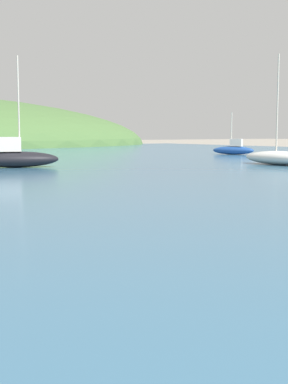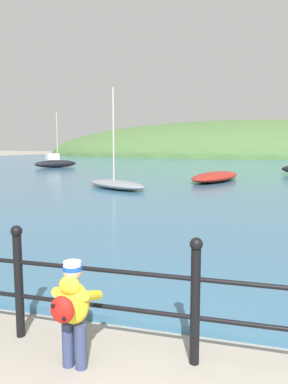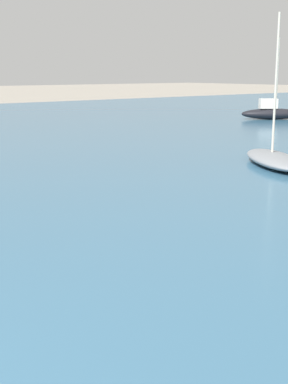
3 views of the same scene
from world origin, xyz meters
TOP-DOWN VIEW (x-y plane):
  - water at (0.00, 32.00)m, footprint 80.00×60.00m
  - far_hillside at (0.00, 66.80)m, footprint 73.68×40.52m
  - iron_railing at (0.05, 1.50)m, footprint 7.56×0.12m
  - child_in_coat at (-1.00, 1.12)m, footprint 0.38×0.53m
  - boat_twin_mast at (-15.15, 26.36)m, footprint 3.09×3.52m
  - boat_nearest_quay at (-5.12, 13.60)m, footprint 3.71×3.06m
  - boat_far_left at (-1.23, 18.38)m, footprint 2.97×5.45m

SIDE VIEW (x-z plane):
  - far_hillside at x=0.00m, z-range -6.19..6.19m
  - water at x=0.00m, z-range 0.00..0.10m
  - boat_nearest_quay at x=-5.12m, z-range -1.87..2.49m
  - boat_far_left at x=-1.23m, z-range 0.10..0.56m
  - boat_twin_mast at x=-15.15m, z-range -1.81..2.81m
  - child_in_coat at x=-1.00m, z-range 0.10..1.11m
  - iron_railing at x=0.05m, z-range 0.04..1.25m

